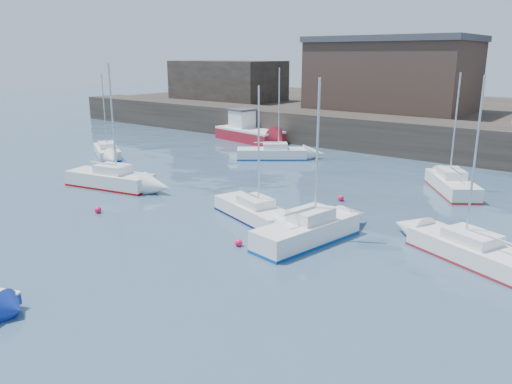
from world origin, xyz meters
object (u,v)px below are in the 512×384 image
Objects in this scene: sailboat_b at (253,211)px; sailboat_f at (452,184)px; buoy_mid at (239,246)px; sailboat_h at (272,153)px; buoy_far at (341,201)px; fishing_boat at (248,131)px; sailboat_c at (307,231)px; buoy_near at (98,213)px; sailboat_a at (110,179)px; sailboat_d at (476,252)px; sailboat_e at (107,151)px.

sailboat_b is 0.94× the size of sailboat_f.
sailboat_f is 16.39m from buoy_mid.
sailboat_f reaches higher than buoy_mid.
sailboat_h is 13.26m from buoy_far.
fishing_boat is 29.10m from sailboat_c.
buoy_near is at bearing -130.61° from sailboat_f.
sailboat_f is 19.91× the size of buoy_far.
sailboat_a is 15.80m from sailboat_c.
fishing_boat is at bearing 143.06° from buoy_far.
sailboat_h is at bearing 147.77° from sailboat_d.
sailboat_f is at bearing 13.20° from sailboat_e.
sailboat_c is (4.13, -1.17, 0.12)m from sailboat_b.
sailboat_c is at bearing -45.77° from fishing_boat.
buoy_mid is at bearing -22.23° from sailboat_e.
sailboat_f reaches higher than fishing_boat.
fishing_boat is 32.87m from sailboat_d.
sailboat_a is 1.07× the size of sailboat_f.
buoy_far is (10.77, -7.71, -0.49)m from sailboat_h.
sailboat_d is at bearing 17.09° from buoy_near.
sailboat_d is 32.06m from sailboat_e.
buoy_far reaches higher than buoy_mid.
sailboat_f is at bearing 61.09° from sailboat_b.
sailboat_b is at bearing -57.51° from sailboat_h.
buoy_near is (-14.26, -16.63, -0.53)m from sailboat_f.
buoy_near is at bearing -86.30° from sailboat_h.
buoy_near is (13.14, -10.20, -0.46)m from sailboat_e.
buoy_far is at bearing 0.69° from sailboat_e.
sailboat_f is 7.74m from buoy_far.
buoy_near is at bearing -149.30° from sailboat_b.
sailboat_d is 1.10× the size of sailboat_e.
buoy_far is at bearing 47.52° from buoy_near.
sailboat_e reaches higher than buoy_far.
sailboat_h is at bearing 33.72° from sailboat_e.
buoy_mid is (18.05, -23.19, -0.99)m from fishing_boat.
sailboat_h is at bearing 144.39° from buoy_far.
sailboat_c is at bearing -15.51° from sailboat_e.
buoy_mid is (-2.24, -2.34, -0.58)m from sailboat_c.
buoy_mid is at bearing 5.86° from buoy_near.
fishing_boat is 1.01× the size of sailboat_a.
buoy_far is at bearing -36.94° from fishing_boat.
sailboat_b is 8.80m from buoy_near.
fishing_boat is 1.16× the size of sailboat_e.
buoy_near is 0.99× the size of buoy_far.
sailboat_c is 19.67m from sailboat_h.
buoy_far reaches higher than buoy_near.
sailboat_f is at bearing 72.90° from buoy_mid.
sailboat_d reaches higher than sailboat_f.
sailboat_d reaches higher than buoy_near.
sailboat_a is at bearing -177.10° from sailboat_b.
sailboat_a reaches higher than buoy_mid.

